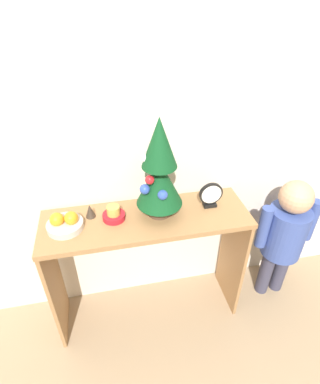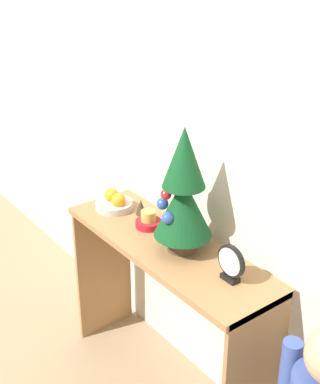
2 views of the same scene
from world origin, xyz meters
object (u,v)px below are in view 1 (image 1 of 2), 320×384
object	(u,v)px
mini_tree	(159,171)
figurine	(90,211)
singing_bowl	(114,214)
child_figure	(285,231)
desk_clock	(211,195)
fruit_bowl	(65,223)

from	to	relation	value
mini_tree	figurine	world-z (taller)	mini_tree
mini_tree	singing_bowl	world-z (taller)	mini_tree
figurine	child_figure	xyz separation A→B (m)	(1.19, -0.08, -0.29)
mini_tree	child_figure	world-z (taller)	mini_tree
singing_bowl	child_figure	distance (m)	1.11
mini_tree	desk_clock	bearing A→B (deg)	0.32
desk_clock	child_figure	xyz separation A→B (m)	(0.52, -0.04, -0.33)
fruit_bowl	desk_clock	distance (m)	0.80
fruit_bowl	child_figure	distance (m)	1.35
fruit_bowl	child_figure	size ratio (longest dim) A/B	0.20
child_figure	desk_clock	bearing A→B (deg)	175.68
mini_tree	child_figure	size ratio (longest dim) A/B	0.60
singing_bowl	desk_clock	xyz separation A→B (m)	(0.54, -0.00, 0.05)
fruit_bowl	desk_clock	bearing A→B (deg)	1.68
singing_bowl	desk_clock	bearing A→B (deg)	-0.05
desk_clock	mini_tree	bearing A→B (deg)	-179.68
mini_tree	fruit_bowl	bearing A→B (deg)	-177.52
child_figure	figurine	bearing A→B (deg)	175.96
mini_tree	fruit_bowl	size ratio (longest dim) A/B	2.97
mini_tree	desk_clock	world-z (taller)	mini_tree
fruit_bowl	figurine	distance (m)	0.15
figurine	child_figure	distance (m)	1.23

